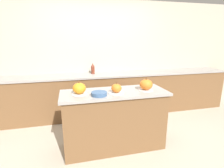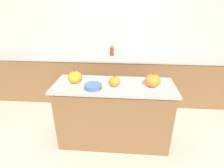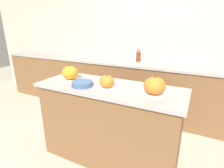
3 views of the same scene
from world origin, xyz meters
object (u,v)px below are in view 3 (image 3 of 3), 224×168
at_px(pumpkin_cake_left, 70,73).
at_px(mixing_bowl, 82,84).
at_px(pumpkin_cake_center, 107,82).
at_px(pumpkin_cake_right, 155,86).
at_px(bottle_tall, 138,55).

relative_size(pumpkin_cake_left, mixing_bowl, 0.98).
bearing_deg(pumpkin_cake_center, pumpkin_cake_right, 3.85).
bearing_deg(bottle_tall, pumpkin_cake_center, -84.21).
bearing_deg(mixing_bowl, bottle_tall, 85.57).
height_order(pumpkin_cake_right, mixing_bowl, pumpkin_cake_right).
distance_m(pumpkin_cake_center, pumpkin_cake_right, 0.47).
distance_m(pumpkin_cake_left, bottle_tall, 1.42).
bearing_deg(mixing_bowl, pumpkin_cake_center, 12.17).
bearing_deg(bottle_tall, mixing_bowl, -94.43).
xyz_separation_m(bottle_tall, mixing_bowl, (-0.12, -1.49, -0.10)).
bearing_deg(mixing_bowl, pumpkin_cake_left, 155.13).
height_order(pumpkin_cake_center, pumpkin_cake_right, pumpkin_cake_right).
bearing_deg(pumpkin_cake_left, pumpkin_cake_center, -6.99).
bearing_deg(pumpkin_cake_left, bottle_tall, 74.72).
height_order(pumpkin_cake_center, mixing_bowl, pumpkin_cake_center).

